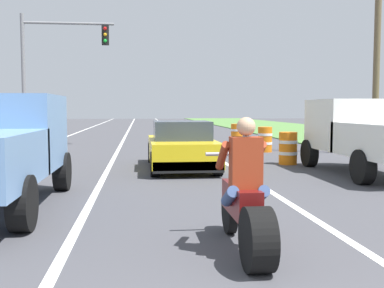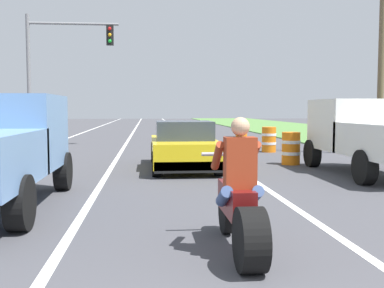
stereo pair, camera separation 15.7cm
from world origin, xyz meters
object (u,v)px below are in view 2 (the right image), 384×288
object	(u,v)px
pickup_truck_right_shoulder_white	(369,132)
construction_barrel_far	(241,134)
sports_car_yellow	(184,147)
traffic_light_mast_near	(57,60)
construction_barrel_nearest	(291,148)
construction_barrel_mid	(269,139)
motorcycle_with_rider	(240,205)

from	to	relation	value
pickup_truck_right_shoulder_white	construction_barrel_far	bearing A→B (deg)	96.97
sports_car_yellow	construction_barrel_far	size ratio (longest dim) A/B	4.30
traffic_light_mast_near	construction_barrel_nearest	bearing A→B (deg)	-43.41
construction_barrel_nearest	construction_barrel_far	distance (m)	8.00
construction_barrel_nearest	construction_barrel_mid	world-z (taller)	same
sports_car_yellow	pickup_truck_right_shoulder_white	world-z (taller)	pickup_truck_right_shoulder_white
sports_car_yellow	construction_barrel_nearest	bearing A→B (deg)	10.77
traffic_light_mast_near	motorcycle_with_rider	bearing A→B (deg)	-72.71
construction_barrel_nearest	construction_barrel_far	size ratio (longest dim) A/B	1.00
motorcycle_with_rider	construction_barrel_nearest	bearing A→B (deg)	68.90
traffic_light_mast_near	construction_barrel_far	distance (m)	9.27
traffic_light_mast_near	construction_barrel_mid	bearing A→B (deg)	-23.83
motorcycle_with_rider	sports_car_yellow	size ratio (longest dim) A/B	0.51
traffic_light_mast_near	construction_barrel_far	world-z (taller)	traffic_light_mast_near
construction_barrel_mid	traffic_light_mast_near	bearing A→B (deg)	156.17
sports_car_yellow	pickup_truck_right_shoulder_white	distance (m)	5.02
construction_barrel_far	motorcycle_with_rider	bearing A→B (deg)	-101.57
sports_car_yellow	construction_barrel_nearest	world-z (taller)	sports_car_yellow
sports_car_yellow	pickup_truck_right_shoulder_white	bearing A→B (deg)	-19.68
construction_barrel_mid	construction_barrel_far	distance (m)	3.89
traffic_light_mast_near	construction_barrel_far	size ratio (longest dim) A/B	6.00
construction_barrel_nearest	construction_barrel_far	xyz separation A→B (m)	(0.07, 8.00, 0.00)
construction_barrel_far	traffic_light_mast_near	bearing A→B (deg)	179.55
motorcycle_with_rider	construction_barrel_far	world-z (taller)	motorcycle_with_rider
motorcycle_with_rider	pickup_truck_right_shoulder_white	world-z (taller)	pickup_truck_right_shoulder_white
construction_barrel_nearest	sports_car_yellow	bearing A→B (deg)	-169.23
construction_barrel_nearest	traffic_light_mast_near	bearing A→B (deg)	136.59
motorcycle_with_rider	pickup_truck_right_shoulder_white	xyz separation A→B (m)	(4.67, 6.30, 0.51)
motorcycle_with_rider	construction_barrel_mid	distance (m)	13.29
sports_car_yellow	pickup_truck_right_shoulder_white	size ratio (longest dim) A/B	0.90
motorcycle_with_rider	construction_barrel_far	distance (m)	16.98
pickup_truck_right_shoulder_white	construction_barrel_nearest	distance (m)	2.75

